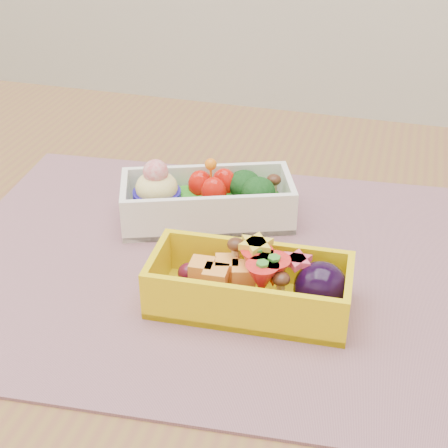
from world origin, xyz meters
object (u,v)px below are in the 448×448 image
(table, at_px, (250,380))
(bento_yellow, at_px, (254,284))
(bento_white, at_px, (206,200))
(placemat, at_px, (214,264))

(table, height_order, bento_yellow, bento_yellow)
(table, relative_size, bento_white, 6.90)
(table, distance_m, placemat, 0.11)
(placemat, relative_size, bento_yellow, 2.96)
(placemat, bearing_deg, table, -33.95)
(bento_yellow, bearing_deg, table, 102.24)
(table, xyz_separation_m, bento_white, (-0.07, 0.09, 0.12))
(bento_white, relative_size, bento_yellow, 1.10)
(table, distance_m, bento_white, 0.17)
(bento_yellow, bearing_deg, placemat, 130.04)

